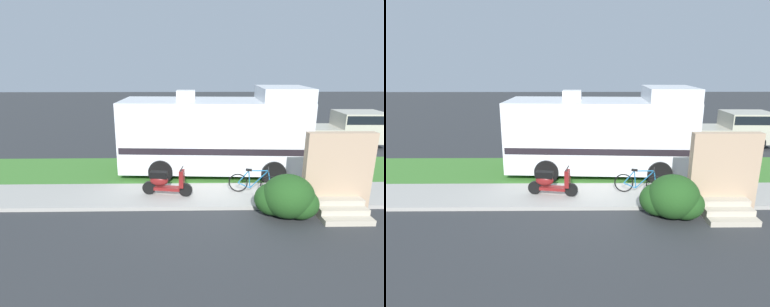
% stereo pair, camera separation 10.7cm
% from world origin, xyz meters
% --- Properties ---
extents(ground_plane, '(80.00, 80.00, 0.00)m').
position_xyz_m(ground_plane, '(0.00, 0.00, 0.00)').
color(ground_plane, '#2D3033').
extents(sidewalk, '(24.00, 2.00, 0.12)m').
position_xyz_m(sidewalk, '(0.00, -1.20, 0.06)').
color(sidewalk, '#9E9B93').
rests_on(sidewalk, ground).
extents(grass_strip, '(24.00, 3.40, 0.08)m').
position_xyz_m(grass_strip, '(0.00, 1.50, 0.04)').
color(grass_strip, '#3D752D').
rests_on(grass_strip, ground).
extents(motorhome_rv, '(7.20, 2.99, 3.46)m').
position_xyz_m(motorhome_rv, '(0.30, 1.26, 1.65)').
color(motorhome_rv, silver).
rests_on(motorhome_rv, ground).
extents(scooter, '(1.66, 0.57, 0.97)m').
position_xyz_m(scooter, '(-1.57, -1.26, 0.58)').
color(scooter, black).
rests_on(scooter, ground).
extents(bicycle, '(1.65, 0.58, 0.87)m').
position_xyz_m(bicycle, '(1.37, -1.14, 0.49)').
color(bicycle, black).
rests_on(bicycle, ground).
extents(pickup_truck_near, '(5.34, 2.26, 1.84)m').
position_xyz_m(pickup_truck_near, '(7.53, 5.71, 0.98)').
color(pickup_truck_near, '#B7B29E').
rests_on(pickup_truck_near, ground).
extents(porch_steps, '(2.00, 1.26, 2.40)m').
position_xyz_m(porch_steps, '(3.62, -2.29, 0.97)').
color(porch_steps, '#B2A893').
rests_on(porch_steps, ground).
extents(bush_by_porch, '(1.78, 1.33, 1.26)m').
position_xyz_m(bush_by_porch, '(1.99, -2.69, 0.60)').
color(bush_by_porch, '#1E4719').
rests_on(bush_by_porch, ground).
extents(bottle_green, '(0.08, 0.08, 0.23)m').
position_xyz_m(bottle_green, '(3.39, -0.68, 0.22)').
color(bottle_green, navy).
rests_on(bottle_green, ground).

